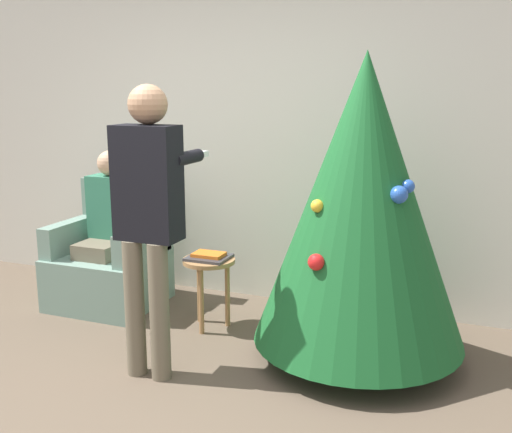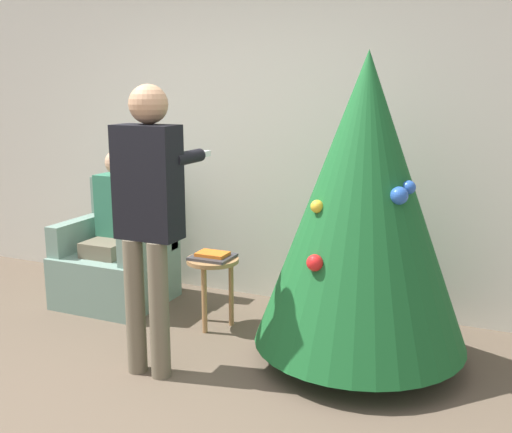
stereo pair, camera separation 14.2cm
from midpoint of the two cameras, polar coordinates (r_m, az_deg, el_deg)
name	(u,v)px [view 2 (the right image)]	position (r m, az deg, el deg)	size (l,w,h in m)	color
ground_plane	(99,430)	(3.35, -13.47, -19.17)	(14.00, 14.00, 0.00)	brown
wall_back	(267,135)	(4.83, 1.91, 7.77)	(8.00, 0.06, 2.70)	beige
christmas_tree	(363,202)	(3.72, 11.27, 1.32)	(1.33, 1.33, 1.94)	brown
armchair	(119,261)	(5.01, -12.13, -4.16)	(0.79, 0.74, 0.98)	gray
person_seated	(115,221)	(4.90, -12.52, -0.43)	(0.36, 0.46, 1.24)	#6B604C
person_standing	(149,206)	(3.56, -9.08, 1.02)	(0.40, 0.57, 1.75)	#6B604C
side_stool	(213,271)	(4.35, -3.20, -5.20)	(0.38, 0.38, 0.52)	#A37547
laptop	(213,257)	(4.32, -3.22, -3.87)	(0.29, 0.26, 0.02)	#38383D
book	(212,254)	(4.32, -3.22, -3.59)	(0.22, 0.15, 0.02)	orange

